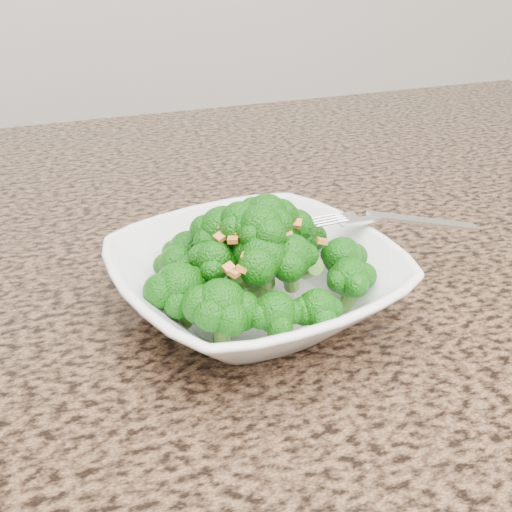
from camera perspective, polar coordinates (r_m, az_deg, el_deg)
name	(u,v)px	position (r m, az deg, el deg)	size (l,w,h in m)	color
granite_counter	(130,301)	(0.56, -11.15, -3.91)	(1.64, 1.04, 0.03)	brown
bowl	(256,283)	(0.50, 0.00, -2.39)	(0.22, 0.22, 0.05)	white
broccoli_pile	(256,214)	(0.47, 0.00, 3.74)	(0.19, 0.19, 0.06)	#12600B
garlic_topping	(256,169)	(0.46, 0.00, 7.72)	(0.11, 0.11, 0.01)	orange
fork	(371,219)	(0.54, 10.20, 3.26)	(0.17, 0.03, 0.01)	silver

